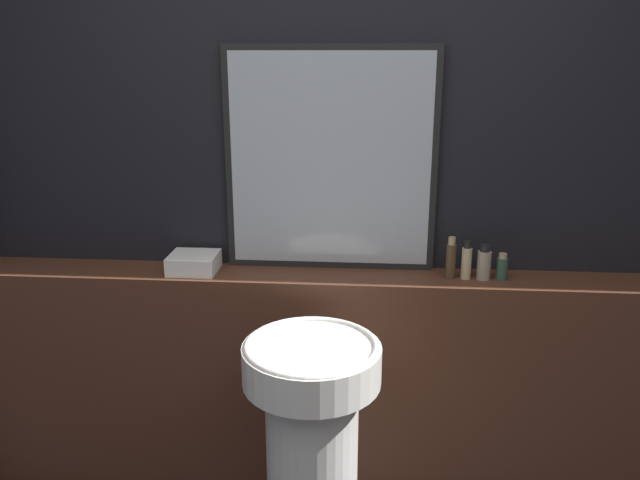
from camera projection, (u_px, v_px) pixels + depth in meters
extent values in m
cube|color=black|center=(337.00, 196.00, 2.47)|extent=(8.00, 0.06, 2.50)
cube|color=#512D1E|center=(334.00, 386.00, 2.55)|extent=(2.97, 0.23, 0.97)
cylinder|color=white|center=(312.00, 479.00, 2.15)|extent=(0.31, 0.31, 0.76)
cylinder|color=white|center=(312.00, 364.00, 2.03)|extent=(0.45, 0.45, 0.13)
torus|color=white|center=(312.00, 346.00, 2.01)|extent=(0.44, 0.44, 0.02)
cube|color=black|center=(330.00, 161.00, 2.38)|extent=(0.81, 0.03, 0.86)
cube|color=#B2BCC6|center=(330.00, 161.00, 2.38)|extent=(0.76, 0.02, 0.81)
cube|color=white|center=(194.00, 263.00, 2.45)|extent=(0.19, 0.17, 0.07)
cylinder|color=#4C3823|center=(451.00, 261.00, 2.36)|extent=(0.04, 0.04, 0.13)
cylinder|color=tan|center=(452.00, 241.00, 2.34)|extent=(0.03, 0.03, 0.03)
cylinder|color=#C6B284|center=(466.00, 263.00, 2.36)|extent=(0.04, 0.04, 0.12)
cylinder|color=black|center=(468.00, 245.00, 2.34)|extent=(0.03, 0.03, 0.03)
cylinder|color=gray|center=(484.00, 265.00, 2.35)|extent=(0.05, 0.05, 0.11)
cylinder|color=black|center=(485.00, 248.00, 2.34)|extent=(0.04, 0.04, 0.02)
cylinder|color=#2D4C3D|center=(502.00, 269.00, 2.35)|extent=(0.04, 0.04, 0.08)
cylinder|color=tan|center=(503.00, 256.00, 2.34)|extent=(0.03, 0.03, 0.02)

